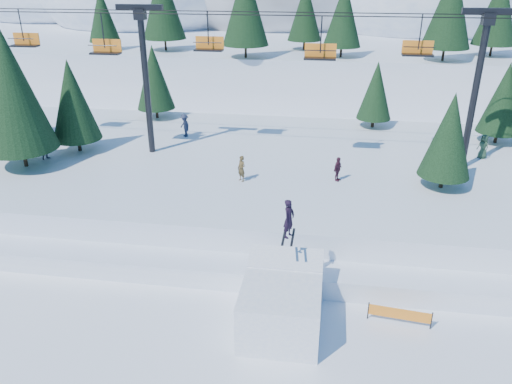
# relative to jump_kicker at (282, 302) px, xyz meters

# --- Properties ---
(ground) EXTENTS (160.00, 160.00, 0.00)m
(ground) POSITION_rel_jump_kicker_xyz_m (-2.26, -2.83, -1.30)
(ground) COLOR white
(ground) RESTS_ON ground
(mid_shelf) EXTENTS (70.00, 22.00, 2.50)m
(mid_shelf) POSITION_rel_jump_kicker_xyz_m (-2.26, 15.17, -0.05)
(mid_shelf) COLOR white
(mid_shelf) RESTS_ON ground
(berm) EXTENTS (70.00, 6.00, 1.10)m
(berm) POSITION_rel_jump_kicker_xyz_m (-2.26, 5.17, -0.75)
(berm) COLOR white
(berm) RESTS_ON ground
(mountain_ridge) EXTENTS (119.00, 61.34, 26.46)m
(mountain_ridge) POSITION_rel_jump_kicker_xyz_m (-7.34, 70.51, 8.34)
(mountain_ridge) COLOR white
(mountain_ridge) RESTS_ON ground
(jump_kicker) EXTENTS (3.48, 4.75, 5.69)m
(jump_kicker) POSITION_rel_jump_kicker_xyz_m (0.00, 0.00, 0.00)
(jump_kicker) COLOR white
(jump_kicker) RESTS_ON ground
(chairlift) EXTENTS (46.00, 3.21, 10.28)m
(chairlift) POSITION_rel_jump_kicker_xyz_m (-1.06, 15.22, 8.02)
(chairlift) COLOR black
(chairlift) RESTS_ON mid_shelf
(conifer_stand) EXTENTS (64.78, 17.08, 9.65)m
(conifer_stand) POSITION_rel_jump_kicker_xyz_m (0.89, 15.80, 5.56)
(conifer_stand) COLOR black
(conifer_stand) RESTS_ON mid_shelf
(distant_skiers) EXTENTS (31.60, 9.38, 1.84)m
(distant_skiers) POSITION_rel_jump_kicker_xyz_m (-4.10, 15.67, 2.05)
(distant_skiers) COLOR #232A41
(distant_skiers) RESTS_ON mid_shelf
(banner_near) EXTENTS (2.84, 0.39, 0.90)m
(banner_near) POSITION_rel_jump_kicker_xyz_m (5.34, 0.93, -0.76)
(banner_near) COLOR black
(banner_near) RESTS_ON ground
(banner_far) EXTENTS (2.81, 0.61, 0.90)m
(banner_far) POSITION_rel_jump_kicker_xyz_m (7.70, 3.41, -0.76)
(banner_far) COLOR black
(banner_far) RESTS_ON ground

